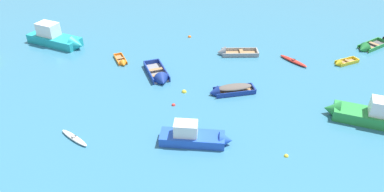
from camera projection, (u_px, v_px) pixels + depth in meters
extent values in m
cube|color=teal|center=(55.00, 40.00, 37.97)|extent=(6.43, 4.36, 0.92)
cone|color=teal|center=(78.00, 45.00, 36.81)|extent=(1.82, 2.09, 1.74)
cube|color=white|center=(48.00, 29.00, 37.56)|extent=(2.61, 2.25, 1.37)
cube|color=black|center=(54.00, 28.00, 37.06)|extent=(0.74, 1.36, 0.60)
cube|color=#99754C|center=(234.00, 92.00, 29.93)|extent=(3.48, 1.83, 0.11)
cube|color=navy|center=(236.00, 94.00, 29.36)|extent=(3.39, 0.88, 0.42)
cube|color=navy|center=(232.00, 87.00, 30.31)|extent=(3.39, 0.88, 0.42)
cube|color=navy|center=(253.00, 88.00, 30.14)|extent=(0.38, 1.14, 0.42)
cone|color=navy|center=(214.00, 93.00, 29.52)|extent=(1.03, 1.27, 1.12)
cube|color=#937047|center=(236.00, 89.00, 29.82)|extent=(0.59, 1.10, 0.03)
cube|color=#937047|center=(225.00, 91.00, 29.65)|extent=(0.59, 1.10, 0.03)
ellipsoid|color=#59514C|center=(234.00, 87.00, 29.65)|extent=(3.19, 1.72, 0.36)
cube|color=#4C4C51|center=(373.00, 46.00, 37.59)|extent=(3.62, 3.09, 0.10)
cube|color=#288C3D|center=(379.00, 47.00, 37.04)|extent=(3.07, 2.24, 0.41)
cube|color=#288C3D|center=(368.00, 43.00, 37.96)|extent=(3.07, 2.24, 0.41)
cube|color=#288C3D|center=(383.00, 41.00, 38.37)|extent=(0.87, 1.14, 0.41)
cone|color=#288C3D|center=(363.00, 49.00, 36.58)|extent=(1.44, 1.53, 1.27)
cube|color=#937047|center=(375.00, 44.00, 37.55)|extent=(1.01, 1.19, 0.03)
cube|color=#937047|center=(369.00, 46.00, 37.04)|extent=(1.01, 1.19, 0.03)
cube|color=black|center=(384.00, 39.00, 38.37)|extent=(0.48, 0.48, 0.58)
ellipsoid|color=red|center=(293.00, 61.00, 34.55)|extent=(2.48, 2.83, 0.29)
torus|color=black|center=(294.00, 60.00, 34.47)|extent=(0.56, 0.56, 0.06)
cube|color=blue|center=(192.00, 138.00, 24.37)|extent=(4.60, 1.76, 0.68)
cone|color=blue|center=(226.00, 140.00, 24.16)|extent=(0.98, 1.29, 1.23)
cube|color=white|center=(186.00, 129.00, 23.94)|extent=(1.69, 1.16, 0.99)
cube|color=black|center=(196.00, 127.00, 23.78)|extent=(0.20, 1.00, 0.44)
ellipsoid|color=white|center=(74.00, 138.00, 24.75)|extent=(2.51, 2.04, 0.25)
torus|color=black|center=(74.00, 137.00, 24.69)|extent=(0.48, 0.48, 0.05)
cube|color=#99754C|center=(121.00, 60.00, 34.92)|extent=(1.64, 2.32, 0.07)
cube|color=orange|center=(124.00, 58.00, 34.99)|extent=(1.04, 2.10, 0.29)
cube|color=orange|center=(116.00, 60.00, 34.72)|extent=(1.04, 2.10, 0.29)
cube|color=orange|center=(118.00, 54.00, 35.74)|extent=(0.75, 0.41, 0.29)
cone|color=orange|center=(123.00, 64.00, 33.93)|extent=(0.93, 0.81, 0.77)
cube|color=#937047|center=(120.00, 58.00, 34.92)|extent=(0.75, 0.53, 0.03)
cube|color=#99754C|center=(240.00, 54.00, 36.06)|extent=(3.55, 1.42, 0.11)
cube|color=gray|center=(241.00, 55.00, 35.40)|extent=(3.65, 0.25, 0.43)
cube|color=gray|center=(239.00, 50.00, 36.53)|extent=(3.65, 0.25, 0.43)
cube|color=gray|center=(257.00, 52.00, 36.00)|extent=(0.20, 1.33, 0.43)
cone|color=gray|center=(221.00, 52.00, 35.93)|extent=(0.89, 1.33, 1.29)
cube|color=#937047|center=(242.00, 52.00, 35.92)|extent=(0.43, 1.22, 0.03)
cube|color=#99754C|center=(347.00, 63.00, 34.44)|extent=(2.40, 1.72, 0.09)
cube|color=yellow|center=(350.00, 63.00, 34.06)|extent=(2.17, 1.11, 0.34)
cube|color=yellow|center=(344.00, 60.00, 34.69)|extent=(2.17, 1.11, 0.34)
cube|color=yellow|center=(356.00, 59.00, 34.79)|extent=(0.44, 0.76, 0.34)
cone|color=yellow|center=(337.00, 64.00, 33.93)|extent=(0.84, 0.96, 0.79)
cube|color=#937047|center=(348.00, 61.00, 34.38)|extent=(0.55, 0.77, 0.03)
cube|color=#937047|center=(343.00, 62.00, 34.13)|extent=(0.55, 0.77, 0.03)
cube|color=gray|center=(157.00, 73.00, 32.65)|extent=(2.63, 3.88, 0.13)
cube|color=navy|center=(164.00, 70.00, 32.75)|extent=(1.49, 3.54, 0.54)
cube|color=navy|center=(149.00, 73.00, 32.33)|extent=(1.49, 3.54, 0.54)
cube|color=navy|center=(151.00, 62.00, 34.02)|extent=(1.41, 0.68, 0.54)
cone|color=navy|center=(162.00, 81.00, 30.98)|extent=(1.64, 1.33, 1.43)
cube|color=#937047|center=(156.00, 69.00, 32.64)|extent=(1.38, 0.86, 0.03)
cube|color=#937047|center=(159.00, 75.00, 31.77)|extent=(1.38, 0.86, 0.03)
cube|color=#288C3D|center=(373.00, 118.00, 26.24)|extent=(5.95, 3.56, 0.85)
cone|color=#288C3D|center=(332.00, 109.00, 27.09)|extent=(1.57, 1.81, 1.52)
cube|color=black|center=(373.00, 103.00, 25.64)|extent=(0.56, 1.22, 0.54)
sphere|color=red|center=(174.00, 105.00, 28.36)|extent=(0.32, 0.32, 0.32)
sphere|color=orange|center=(190.00, 37.00, 39.74)|extent=(0.40, 0.40, 0.40)
sphere|color=yellow|center=(286.00, 156.00, 23.36)|extent=(0.31, 0.31, 0.31)
sphere|color=yellow|center=(184.00, 92.00, 30.02)|extent=(0.43, 0.43, 0.43)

